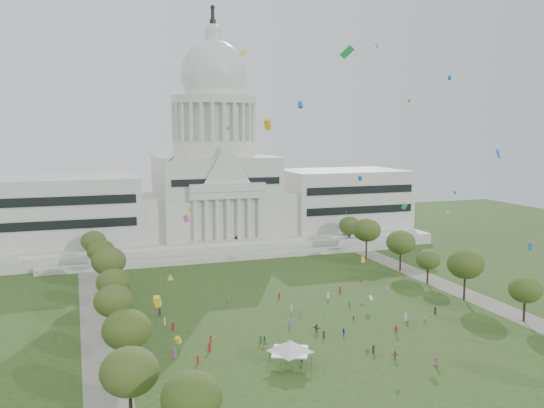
# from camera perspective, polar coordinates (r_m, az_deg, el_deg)

# --- Properties ---
(ground) EXTENTS (400.00, 400.00, 0.00)m
(ground) POSITION_cam_1_polar(r_m,az_deg,el_deg) (125.55, 6.88, -13.47)
(ground) COLOR #2F4A1D
(ground) RESTS_ON ground
(capitol) EXTENTS (160.00, 64.50, 91.30)m
(capitol) POSITION_cam_1_polar(r_m,az_deg,el_deg) (226.10, -5.66, 1.67)
(capitol) COLOR silver
(capitol) RESTS_ON ground
(path_left) EXTENTS (8.00, 160.00, 0.04)m
(path_left) POSITION_cam_1_polar(r_m,az_deg,el_deg) (142.57, -16.84, -11.16)
(path_left) COLOR gray
(path_left) RESTS_ON ground
(path_right) EXTENTS (8.00, 160.00, 0.04)m
(path_right) POSITION_cam_1_polar(r_m,az_deg,el_deg) (173.93, 16.96, -7.80)
(path_right) COLOR gray
(path_right) RESTS_ON ground
(row_tree_l_0) EXTENTS (8.85, 8.85, 12.59)m
(row_tree_l_0) POSITION_cam_1_polar(r_m,az_deg,el_deg) (91.19, -13.93, -15.83)
(row_tree_l_0) COLOR black
(row_tree_l_0) RESTS_ON ground
(row_tree_l_1) EXTENTS (8.86, 8.86, 12.59)m
(row_tree_l_1) POSITION_cam_1_polar(r_m,az_deg,el_deg) (108.70, -14.20, -11.98)
(row_tree_l_1) COLOR black
(row_tree_l_1) RESTS_ON ground
(row_tree_r_1) EXTENTS (7.58, 7.58, 10.78)m
(row_tree_r_1) POSITION_cam_1_polar(r_m,az_deg,el_deg) (147.28, 23.81, -7.78)
(row_tree_r_1) COLOR black
(row_tree_r_1) RESTS_ON ground
(row_tree_l_2) EXTENTS (8.42, 8.42, 11.97)m
(row_tree_l_2) POSITION_cam_1_polar(r_m,az_deg,el_deg) (128.05, -15.41, -9.25)
(row_tree_l_2) COLOR black
(row_tree_l_2) RESTS_ON ground
(row_tree_r_2) EXTENTS (9.55, 9.55, 13.58)m
(row_tree_r_2) POSITION_cam_1_polar(r_m,az_deg,el_deg) (159.67, 18.62, -5.65)
(row_tree_r_2) COLOR black
(row_tree_r_2) RESTS_ON ground
(row_tree_l_3) EXTENTS (8.12, 8.12, 11.55)m
(row_tree_l_3) POSITION_cam_1_polar(r_m,az_deg,el_deg) (144.17, -15.45, -7.51)
(row_tree_l_3) COLOR black
(row_tree_l_3) RESTS_ON ground
(row_tree_r_3) EXTENTS (7.01, 7.01, 9.98)m
(row_tree_r_3) POSITION_cam_1_polar(r_m,az_deg,el_deg) (173.79, 15.21, -5.35)
(row_tree_r_3) COLOR black
(row_tree_r_3) RESTS_ON ground
(row_tree_l_4) EXTENTS (9.29, 9.29, 13.21)m
(row_tree_l_4) POSITION_cam_1_polar(r_m,az_deg,el_deg) (161.86, -15.89, -5.47)
(row_tree_l_4) COLOR black
(row_tree_l_4) RESTS_ON ground
(row_tree_r_4) EXTENTS (9.19, 9.19, 13.06)m
(row_tree_r_4) POSITION_cam_1_polar(r_m,az_deg,el_deg) (186.30, 12.64, -3.73)
(row_tree_r_4) COLOR black
(row_tree_r_4) RESTS_ON ground
(row_tree_l_5) EXTENTS (8.33, 8.33, 11.85)m
(row_tree_l_5) POSITION_cam_1_polar(r_m,az_deg,el_deg) (180.18, -16.57, -4.52)
(row_tree_l_5) COLOR black
(row_tree_l_5) RESTS_ON ground
(row_tree_r_5) EXTENTS (9.82, 9.82, 13.96)m
(row_tree_r_5) POSITION_cam_1_polar(r_m,az_deg,el_deg) (202.70, 9.36, -2.57)
(row_tree_r_5) COLOR black
(row_tree_r_5) RESTS_ON ground
(row_tree_l_6) EXTENTS (8.19, 8.19, 11.64)m
(row_tree_l_6) POSITION_cam_1_polar(r_m,az_deg,el_deg) (197.94, -17.28, -3.54)
(row_tree_l_6) COLOR black
(row_tree_l_6) RESTS_ON ground
(row_tree_r_6) EXTENTS (8.42, 8.42, 11.97)m
(row_tree_r_6) POSITION_cam_1_polar(r_m,az_deg,el_deg) (219.74, 7.71, -2.15)
(row_tree_r_6) COLOR black
(row_tree_r_6) RESTS_ON ground
(near_tree_0) EXTENTS (8.47, 8.47, 12.04)m
(near_tree_0) POSITION_cam_1_polar(r_m,az_deg,el_deg) (82.87, -7.97, -18.43)
(near_tree_0) COLOR black
(near_tree_0) RESTS_ON ground
(event_tent) EXTENTS (12.18, 12.18, 5.17)m
(event_tent) POSITION_cam_1_polar(r_m,az_deg,el_deg) (112.07, 1.81, -13.84)
(event_tent) COLOR #4C4C4C
(event_tent) RESTS_ON ground
(person_0) EXTENTS (0.80, 0.96, 1.67)m
(person_0) POSITION_cam_1_polar(r_m,az_deg,el_deg) (148.09, 15.87, -10.09)
(person_0) COLOR #26262B
(person_0) RESTS_ON ground
(person_2) EXTENTS (1.05, 1.10, 1.94)m
(person_2) POSITION_cam_1_polar(r_m,az_deg,el_deg) (142.21, 14.92, -10.73)
(person_2) COLOR silver
(person_2) RESTS_ON ground
(person_3) EXTENTS (1.30, 1.43, 1.99)m
(person_3) POSITION_cam_1_polar(r_m,az_deg,el_deg) (132.02, 12.19, -12.07)
(person_3) COLOR #B21E1E
(person_3) RESTS_ON ground
(person_4) EXTENTS (0.72, 1.05, 1.64)m
(person_4) POSITION_cam_1_polar(r_m,az_deg,el_deg) (129.35, 7.11, -12.45)
(person_4) COLOR navy
(person_4) RESTS_ON ground
(person_5) EXTENTS (1.86, 1.77, 1.99)m
(person_5) POSITION_cam_1_polar(r_m,az_deg,el_deg) (130.18, 4.43, -12.20)
(person_5) COLOR #4C4C51
(person_5) RESTS_ON ground
(person_6) EXTENTS (1.05, 1.15, 1.97)m
(person_6) POSITION_cam_1_polar(r_m,az_deg,el_deg) (117.10, 15.97, -14.77)
(person_6) COLOR #994C8C
(person_6) RESTS_ON ground
(person_7) EXTENTS (0.70, 0.61, 1.59)m
(person_7) POSITION_cam_1_polar(r_m,az_deg,el_deg) (114.53, 2.95, -15.10)
(person_7) COLOR #26262B
(person_7) RESTS_ON ground
(person_8) EXTENTS (1.03, 0.92, 1.81)m
(person_8) POSITION_cam_1_polar(r_m,az_deg,el_deg) (123.47, -0.75, -13.33)
(person_8) COLOR #33723F
(person_8) RESTS_ON ground
(person_9) EXTENTS (0.89, 1.15, 1.59)m
(person_9) POSITION_cam_1_polar(r_m,az_deg,el_deg) (137.81, 13.34, -11.35)
(person_9) COLOR #4C4C51
(person_9) RESTS_ON ground
(person_10) EXTENTS (0.48, 0.82, 1.35)m
(person_10) POSITION_cam_1_polar(r_m,az_deg,el_deg) (138.46, 8.08, -11.18)
(person_10) COLOR #4C4C51
(person_10) RESTS_ON ground
(person_11) EXTENTS (1.77, 0.81, 1.86)m
(person_11) POSITION_cam_1_polar(r_m,az_deg,el_deg) (118.29, 12.08, -14.44)
(person_11) COLOR olive
(person_11) RESTS_ON ground
(distant_crowd) EXTENTS (55.68, 42.51, 1.93)m
(distant_crowd) POSITION_cam_1_polar(r_m,az_deg,el_deg) (134.57, -1.01, -11.58)
(distant_crowd) COLOR #33723F
(distant_crowd) RESTS_ON ground
(kite_swarm) EXTENTS (87.46, 98.68, 60.91)m
(kite_swarm) POSITION_cam_1_polar(r_m,az_deg,el_deg) (127.42, 5.81, 1.26)
(kite_swarm) COLOR orange
(kite_swarm) RESTS_ON ground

